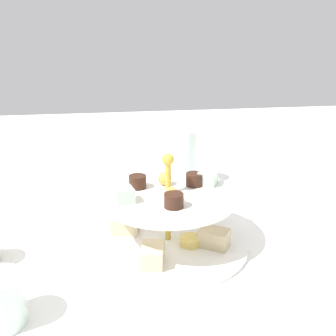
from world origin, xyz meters
TOP-DOWN VIEW (x-y plane):
  - ground_plane at (0.00, 0.00)m, footprint 2.40×2.40m
  - tiered_serving_stand at (0.00, -0.00)m, footprint 0.28×0.28m
  - water_glass_tall_right at (0.08, 0.28)m, footprint 0.07×0.07m
  - butter_knife_right at (-0.25, 0.23)m, footprint 0.11×0.14m

SIDE VIEW (x-z plane):
  - ground_plane at x=0.00m, z-range 0.00..0.00m
  - butter_knife_right at x=-0.25m, z-range 0.00..0.00m
  - tiered_serving_stand at x=0.00m, z-range -0.04..0.13m
  - water_glass_tall_right at x=0.08m, z-range 0.00..0.13m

